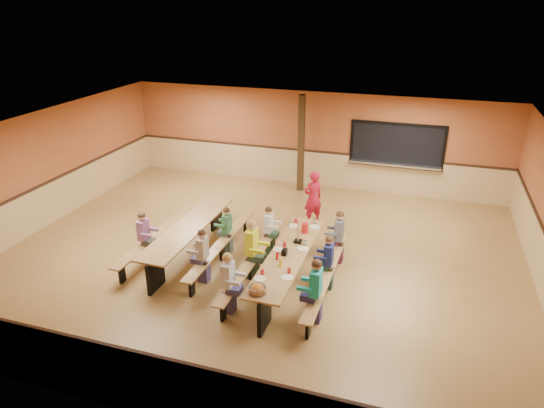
% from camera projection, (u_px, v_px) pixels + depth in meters
% --- Properties ---
extents(ground, '(12.00, 12.00, 0.00)m').
position_uv_depth(ground, '(261.00, 256.00, 11.46)').
color(ground, brown).
rests_on(ground, ground).
extents(room_envelope, '(12.04, 10.04, 3.02)m').
position_uv_depth(room_envelope, '(260.00, 230.00, 11.18)').
color(room_envelope, '#9C522D').
rests_on(room_envelope, ground).
extents(kitchen_pass_through, '(2.78, 0.28, 1.38)m').
position_uv_depth(kitchen_pass_through, '(396.00, 147.00, 14.47)').
color(kitchen_pass_through, black).
rests_on(kitchen_pass_through, ground).
extents(structural_post, '(0.18, 0.18, 3.00)m').
position_uv_depth(structural_post, '(301.00, 144.00, 14.77)').
color(structural_post, black).
rests_on(structural_post, ground).
extents(cafeteria_table_main, '(1.91, 3.70, 0.74)m').
position_uv_depth(cafeteria_table_main, '(288.00, 263.00, 10.12)').
color(cafeteria_table_main, olive).
rests_on(cafeteria_table_main, ground).
extents(cafeteria_table_second, '(1.91, 3.70, 0.74)m').
position_uv_depth(cafeteria_table_second, '(189.00, 234.00, 11.33)').
color(cafeteria_table_second, olive).
rests_on(cafeteria_table_second, ground).
extents(seated_child_white_left, '(0.39, 0.32, 1.25)m').
position_uv_depth(seated_child_white_left, '(228.00, 283.00, 9.22)').
color(seated_child_white_left, silver).
rests_on(seated_child_white_left, ground).
extents(seated_adult_yellow, '(0.44, 0.36, 1.36)m').
position_uv_depth(seated_adult_yellow, '(252.00, 249.00, 10.34)').
color(seated_adult_yellow, yellow).
rests_on(seated_adult_yellow, ground).
extents(seated_child_grey_left, '(0.35, 0.29, 1.17)m').
position_uv_depth(seated_child_grey_left, '(269.00, 230.00, 11.38)').
color(seated_child_grey_left, white).
rests_on(seated_child_grey_left, ground).
extents(seated_child_teal_right, '(0.41, 0.33, 1.29)m').
position_uv_depth(seated_child_teal_right, '(316.00, 291.00, 8.94)').
color(seated_child_teal_right, teal).
rests_on(seated_child_teal_right, ground).
extents(seated_child_navy_right, '(0.36, 0.30, 1.20)m').
position_uv_depth(seated_child_navy_right, '(328.00, 263.00, 9.98)').
color(seated_child_navy_right, navy).
rests_on(seated_child_navy_right, ground).
extents(seated_child_char_right, '(0.39, 0.32, 1.25)m').
position_uv_depth(seated_child_char_right, '(339.00, 237.00, 10.97)').
color(seated_child_char_right, '#4E5158').
rests_on(seated_child_char_right, ground).
extents(seated_child_purple_sec, '(0.37, 0.30, 1.21)m').
position_uv_depth(seated_child_purple_sec, '(144.00, 237.00, 11.01)').
color(seated_child_purple_sec, '#9A5E99').
rests_on(seated_child_purple_sec, ground).
extents(seated_child_green_sec, '(0.34, 0.28, 1.15)m').
position_uv_depth(seated_child_green_sec, '(227.00, 231.00, 11.39)').
color(seated_child_green_sec, '#36764A').
rests_on(seated_child_green_sec, ground).
extents(seated_child_tan_sec, '(0.37, 0.30, 1.21)m').
position_uv_depth(seated_child_tan_sec, '(203.00, 256.00, 10.22)').
color(seated_child_tan_sec, '#AD9E8D').
rests_on(seated_child_tan_sec, ground).
extents(standing_woman, '(0.64, 0.63, 1.48)m').
position_uv_depth(standing_woman, '(313.00, 198.00, 12.80)').
color(standing_woman, red).
rests_on(standing_woman, ground).
extents(punch_pitcher, '(0.16, 0.16, 0.22)m').
position_uv_depth(punch_pitcher, '(305.00, 228.00, 10.90)').
color(punch_pitcher, red).
rests_on(punch_pitcher, cafeteria_table_main).
extents(chip_bowl, '(0.32, 0.32, 0.15)m').
position_uv_depth(chip_bowl, '(257.00, 289.00, 8.69)').
color(chip_bowl, orange).
rests_on(chip_bowl, cafeteria_table_main).
extents(napkin_dispenser, '(0.10, 0.14, 0.13)m').
position_uv_depth(napkin_dispenser, '(285.00, 252.00, 9.97)').
color(napkin_dispenser, black).
rests_on(napkin_dispenser, cafeteria_table_main).
extents(condiment_mustard, '(0.06, 0.06, 0.17)m').
position_uv_depth(condiment_mustard, '(280.00, 262.00, 9.55)').
color(condiment_mustard, yellow).
rests_on(condiment_mustard, cafeteria_table_main).
extents(condiment_ketchup, '(0.06, 0.06, 0.17)m').
position_uv_depth(condiment_ketchup, '(277.00, 256.00, 9.78)').
color(condiment_ketchup, '#B2140F').
rests_on(condiment_ketchup, cafeteria_table_main).
extents(table_paddle, '(0.16, 0.16, 0.56)m').
position_uv_depth(table_paddle, '(298.00, 237.00, 10.44)').
color(table_paddle, black).
rests_on(table_paddle, cafeteria_table_main).
extents(place_settings, '(0.65, 3.30, 0.11)m').
position_uv_depth(place_settings, '(288.00, 251.00, 10.01)').
color(place_settings, beige).
rests_on(place_settings, cafeteria_table_main).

